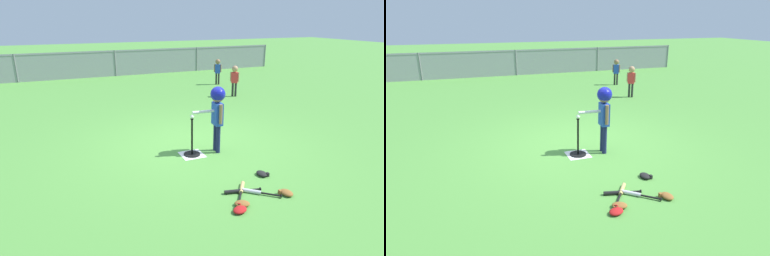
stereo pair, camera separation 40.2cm
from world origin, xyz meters
TOP-DOWN VIEW (x-y plane):
  - ground_plane at (0.00, 0.00)m, footprint 60.00×60.00m
  - home_plate at (-0.27, -0.46)m, footprint 0.44×0.44m
  - batting_tee at (-0.27, -0.46)m, footprint 0.32×0.32m
  - baseball_on_tee at (-0.27, -0.46)m, footprint 0.07×0.07m
  - batter_child at (0.24, -0.49)m, footprint 0.65×0.37m
  - fielder_deep_center at (2.95, 3.55)m, footprint 0.25×0.22m
  - fielder_deep_right at (3.37, 5.62)m, footprint 0.26×0.20m
  - spare_bat_silver at (0.05, -2.19)m, footprint 0.49×0.44m
  - spare_bat_wood at (-0.11, -2.05)m, footprint 0.42×0.55m
  - spare_bat_black at (-0.19, -2.07)m, footprint 0.58×0.18m
  - glove_by_plate at (0.48, -1.73)m, footprint 0.18×0.22m
  - glove_near_bats at (-0.32, -2.41)m, footprint 0.26×0.23m
  - glove_tossed_aside at (-0.42, -2.53)m, footprint 0.26×0.23m
  - glove_outfield_drop at (0.46, -2.40)m, footprint 0.20×0.24m
  - outfield_fence at (0.00, 9.13)m, footprint 16.06×0.06m

SIDE VIEW (x-z plane):
  - ground_plane at x=0.00m, z-range 0.00..0.00m
  - home_plate at x=-0.27m, z-range 0.00..0.01m
  - spare_bat_black at x=-0.19m, z-range 0.00..0.06m
  - spare_bat_silver at x=0.05m, z-range 0.00..0.06m
  - spare_bat_wood at x=-0.11m, z-range 0.00..0.06m
  - glove_by_plate at x=0.48m, z-range 0.00..0.07m
  - glove_near_bats at x=-0.32m, z-range 0.00..0.07m
  - glove_tossed_aside at x=-0.42m, z-range 0.00..0.07m
  - glove_outfield_drop at x=0.46m, z-range 0.00..0.07m
  - batting_tee at x=-0.27m, z-range -0.25..0.49m
  - outfield_fence at x=0.00m, z-range 0.04..1.19m
  - fielder_deep_right at x=3.37m, z-range 0.14..1.14m
  - fielder_deep_center at x=2.95m, z-range 0.15..1.18m
  - baseball_on_tee at x=-0.27m, z-range 0.74..0.81m
  - batter_child at x=0.24m, z-range 0.28..1.59m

